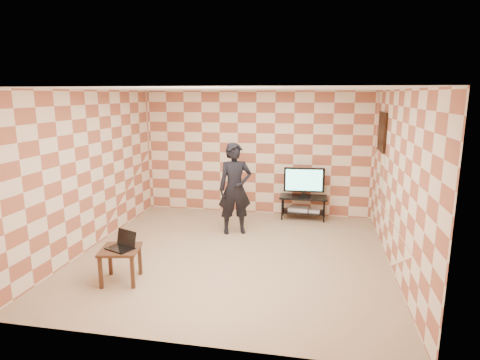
# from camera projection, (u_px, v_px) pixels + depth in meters

# --- Properties ---
(floor) EXTENTS (5.00, 5.00, 0.00)m
(floor) POSITION_uv_depth(u_px,v_px,m) (233.00, 255.00, 6.70)
(floor) COLOR tan
(floor) RESTS_ON ground
(wall_back) EXTENTS (5.00, 0.02, 2.70)m
(wall_back) POSITION_uv_depth(u_px,v_px,m) (256.00, 153.00, 8.82)
(wall_back) COLOR beige
(wall_back) RESTS_ON ground
(wall_front) EXTENTS (5.00, 0.02, 2.70)m
(wall_front) POSITION_uv_depth(u_px,v_px,m) (183.00, 224.00, 4.01)
(wall_front) COLOR beige
(wall_front) RESTS_ON ground
(wall_left) EXTENTS (0.02, 5.00, 2.70)m
(wall_left) POSITION_uv_depth(u_px,v_px,m) (90.00, 170.00, 6.87)
(wall_left) COLOR beige
(wall_left) RESTS_ON ground
(wall_right) EXTENTS (0.02, 5.00, 2.70)m
(wall_right) POSITION_uv_depth(u_px,v_px,m) (397.00, 182.00, 5.96)
(wall_right) COLOR beige
(wall_right) RESTS_ON ground
(ceiling) EXTENTS (5.00, 5.00, 0.02)m
(ceiling) POSITION_uv_depth(u_px,v_px,m) (233.00, 89.00, 6.13)
(ceiling) COLOR white
(ceiling) RESTS_ON wall_back
(wall_art) EXTENTS (0.04, 0.72, 0.72)m
(wall_art) POSITION_uv_depth(u_px,v_px,m) (382.00, 132.00, 7.33)
(wall_art) COLOR black
(wall_art) RESTS_ON wall_right
(tv_stand) EXTENTS (1.00, 0.45, 0.50)m
(tv_stand) POSITION_uv_depth(u_px,v_px,m) (303.00, 202.00, 8.54)
(tv_stand) COLOR black
(tv_stand) RESTS_ON floor
(tv) EXTENTS (0.85, 0.18, 0.62)m
(tv) POSITION_uv_depth(u_px,v_px,m) (304.00, 181.00, 8.44)
(tv) COLOR black
(tv) RESTS_ON tv_stand
(dvd_player) EXTENTS (0.45, 0.35, 0.07)m
(dvd_player) POSITION_uv_depth(u_px,v_px,m) (299.00, 209.00, 8.63)
(dvd_player) COLOR silver
(dvd_player) RESTS_ON tv_stand
(game_console) EXTENTS (0.24, 0.18, 0.05)m
(game_console) POSITION_uv_depth(u_px,v_px,m) (314.00, 211.00, 8.49)
(game_console) COLOR silver
(game_console) RESTS_ON tv_stand
(side_table) EXTENTS (0.62, 0.62, 0.50)m
(side_table) POSITION_uv_depth(u_px,v_px,m) (120.00, 254.00, 5.66)
(side_table) COLOR #382114
(side_table) RESTS_ON floor
(laptop) EXTENTS (0.44, 0.40, 0.24)m
(laptop) POSITION_uv_depth(u_px,v_px,m) (122.00, 245.00, 5.64)
(laptop) COLOR black
(laptop) RESTS_ON side_table
(person) EXTENTS (0.74, 0.61, 1.74)m
(person) POSITION_uv_depth(u_px,v_px,m) (235.00, 189.00, 7.59)
(person) COLOR black
(person) RESTS_ON floor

